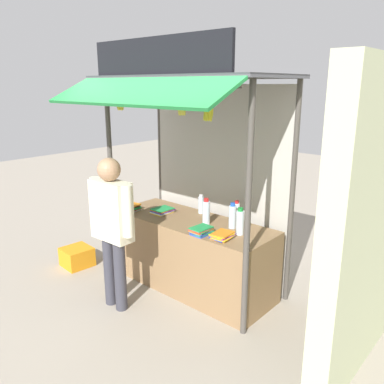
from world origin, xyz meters
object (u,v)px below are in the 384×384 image
object	(u,v)px
water_bottle_right	(206,212)
water_bottle_back_right	(232,216)
water_bottle_mid_left	(240,222)
plastic_crate	(77,257)
water_bottle_back_left	(237,212)
banana_bunch_leftmost	(208,112)
vendor_person	(112,220)
magazine_stack_left	(201,231)
magazine_stack_far_left	(128,208)
magazine_stack_center	(222,235)
water_bottle_front_right	(201,204)
banana_bunch_inner_left	(182,108)
banana_bunch_inner_right	(120,104)
magazine_stack_far_right	(162,210)

from	to	relation	value
water_bottle_right	water_bottle_back_right	xyz separation A→B (m)	(0.30, 0.09, -0.01)
water_bottle_mid_left	plastic_crate	xyz separation A→B (m)	(-2.25, -0.62, -0.87)
water_bottle_back_left	banana_bunch_leftmost	xyz separation A→B (m)	(0.19, -0.77, 1.19)
water_bottle_mid_left	vendor_person	distance (m)	1.37
water_bottle_mid_left	banana_bunch_leftmost	size ratio (longest dim) A/B	1.02
magazine_stack_left	vendor_person	size ratio (longest dim) A/B	0.15
water_bottle_back_left	water_bottle_right	world-z (taller)	water_bottle_right
magazine_stack_far_left	banana_bunch_leftmost	bearing A→B (deg)	-8.32
water_bottle_back_right	magazine_stack_center	xyz separation A→B (m)	(0.11, -0.32, -0.11)
water_bottle_front_right	water_bottle_back_left	bearing A→B (deg)	1.45
banana_bunch_inner_left	magazine_stack_far_left	bearing A→B (deg)	169.43
banana_bunch_inner_right	banana_bunch_leftmost	distance (m)	1.26
magazine_stack_left	magazine_stack_far_left	bearing A→B (deg)	-179.72
water_bottle_mid_left	magazine_stack_far_left	bearing A→B (deg)	-170.10
water_bottle_right	magazine_stack_far_right	distance (m)	0.69
magazine_stack_left	banana_bunch_inner_right	bearing A→B (deg)	-167.67
water_bottle_right	vendor_person	world-z (taller)	vendor_person
water_bottle_mid_left	vendor_person	bearing A→B (deg)	-138.44
water_bottle_back_right	magazine_stack_center	size ratio (longest dim) A/B	1.15
water_bottle_mid_left	banana_bunch_inner_left	world-z (taller)	banana_bunch_inner_left
magazine_stack_far_right	banana_bunch_inner_left	xyz separation A→B (m)	(0.77, -0.45, 1.32)
magazine_stack_far_left	plastic_crate	distance (m)	1.11
magazine_stack_far_left	banana_bunch_inner_right	distance (m)	1.34
water_bottle_mid_left	plastic_crate	distance (m)	2.49
water_bottle_back_right	water_bottle_mid_left	size ratio (longest dim) A/B	0.98
water_bottle_back_right	water_bottle_right	bearing A→B (deg)	-162.97
water_bottle_back_left	water_bottle_front_right	world-z (taller)	water_bottle_back_left
water_bottle_back_left	water_bottle_mid_left	size ratio (longest dim) A/B	0.88
water_bottle_right	magazine_stack_far_right	bearing A→B (deg)	-176.38
magazine_stack_left	banana_bunch_leftmost	bearing A→B (deg)	-40.74
banana_bunch_leftmost	vendor_person	xyz separation A→B (m)	(-0.96, -0.43, -1.16)
water_bottle_right	water_bottle_mid_left	size ratio (longest dim) A/B	1.03
water_bottle_right	banana_bunch_inner_left	world-z (taller)	banana_bunch_inner_left
water_bottle_back_right	magazine_stack_far_left	world-z (taller)	water_bottle_back_right
water_bottle_front_right	banana_bunch_leftmost	world-z (taller)	banana_bunch_leftmost
water_bottle_mid_left	magazine_stack_left	size ratio (longest dim) A/B	1.20
water_bottle_back_right	banana_bunch_inner_left	bearing A→B (deg)	-109.85
banana_bunch_leftmost	water_bottle_mid_left	bearing A→B (deg)	82.37
magazine_stack_center	magazine_stack_far_left	world-z (taller)	magazine_stack_far_left
magazine_stack_center	banana_bunch_inner_right	size ratio (longest dim) A/B	1.03
magazine_stack_far_right	water_bottle_back_right	bearing A→B (deg)	7.89
banana_bunch_inner_left	plastic_crate	size ratio (longest dim) A/B	0.70
water_bottle_back_right	vendor_person	xyz separation A→B (m)	(-0.85, -1.02, 0.02)
banana_bunch_inner_left	water_bottle_mid_left	bearing A→B (deg)	50.80
magazine_stack_center	magazine_stack_far_left	size ratio (longest dim) A/B	0.85
water_bottle_right	banana_bunch_leftmost	world-z (taller)	banana_bunch_leftmost
water_bottle_back_right	magazine_stack_center	bearing A→B (deg)	-71.83
water_bottle_front_right	water_bottle_right	bearing A→B (deg)	-41.44
magazine_stack_left	water_bottle_back_right	bearing A→B (deg)	69.07
water_bottle_front_right	magazine_stack_far_left	distance (m)	0.93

